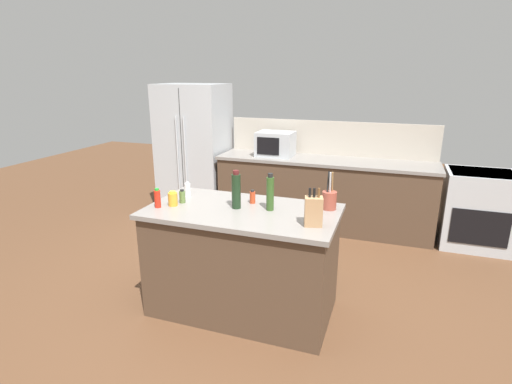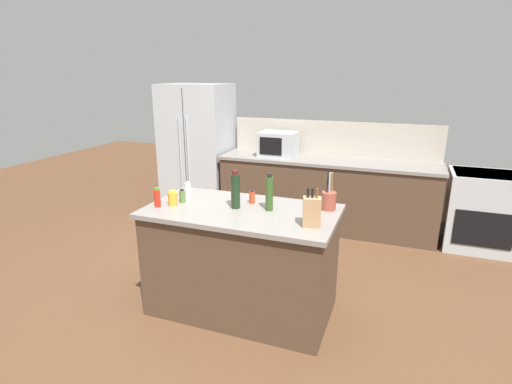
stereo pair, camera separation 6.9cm
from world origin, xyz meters
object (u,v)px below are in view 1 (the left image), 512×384
at_px(spice_jar_paprika, 253,197).
at_px(range_oven, 477,209).
at_px(spice_jar_oregano, 182,197).
at_px(knife_block, 313,211).
at_px(hot_sauce_bottle, 157,198).
at_px(refrigerator, 194,150).
at_px(utensil_crock, 329,200).
at_px(salt_shaker, 188,189).
at_px(honey_jar, 173,199).
at_px(olive_oil_bottle, 270,193).
at_px(wine_bottle, 236,191).
at_px(microwave, 275,144).

bearing_deg(spice_jar_paprika, range_oven, 43.65).
bearing_deg(spice_jar_oregano, knife_block, -7.38).
xyz_separation_m(spice_jar_paprika, hot_sauce_bottle, (-0.72, -0.37, 0.02)).
bearing_deg(refrigerator, spice_jar_paprika, -51.17).
bearing_deg(utensil_crock, spice_jar_paprika, -174.11).
height_order(range_oven, salt_shaker, salt_shaker).
bearing_deg(honey_jar, spice_jar_paprika, 24.93).
distance_m(knife_block, olive_oil_bottle, 0.46).
distance_m(wine_bottle, olive_oil_bottle, 0.28).
distance_m(honey_jar, hot_sauce_bottle, 0.13).
relative_size(range_oven, microwave, 1.90).
bearing_deg(refrigerator, range_oven, -0.78).
xyz_separation_m(utensil_crock, hot_sauce_bottle, (-1.37, -0.44, -0.00)).
xyz_separation_m(wine_bottle, olive_oil_bottle, (0.28, 0.05, -0.01)).
distance_m(refrigerator, olive_oil_bottle, 2.88).
distance_m(spice_jar_paprika, wine_bottle, 0.21).
bearing_deg(salt_shaker, microwave, 83.35).
relative_size(salt_shaker, hot_sauce_bottle, 0.78).
bearing_deg(microwave, knife_block, -66.93).
bearing_deg(hot_sauce_bottle, salt_shaker, 78.17).
relative_size(refrigerator, olive_oil_bottle, 5.99).
xyz_separation_m(spice_jar_oregano, hot_sauce_bottle, (-0.13, -0.18, 0.02)).
bearing_deg(salt_shaker, spice_jar_paprika, -0.47).
height_order(spice_jar_oregano, olive_oil_bottle, olive_oil_bottle).
xyz_separation_m(spice_jar_oregano, wine_bottle, (0.50, 0.02, 0.10)).
relative_size(spice_jar_oregano, honey_jar, 0.94).
height_order(salt_shaker, hot_sauce_bottle, hot_sauce_bottle).
relative_size(range_oven, wine_bottle, 2.84).
height_order(utensil_crock, spice_jar_oregano, utensil_crock).
xyz_separation_m(microwave, hot_sauce_bottle, (-0.31, -2.39, -0.08)).
xyz_separation_m(utensil_crock, spice_jar_oregano, (-1.23, -0.26, -0.03)).
height_order(honey_jar, hot_sauce_bottle, hot_sauce_bottle).
bearing_deg(knife_block, microwave, 97.85).
relative_size(olive_oil_bottle, hot_sauce_bottle, 1.89).
xyz_separation_m(honey_jar, spice_jar_paprika, (0.62, 0.29, -0.00)).
relative_size(knife_block, olive_oil_bottle, 0.93).
xyz_separation_m(microwave, spice_jar_paprika, (0.40, -2.02, -0.11)).
bearing_deg(olive_oil_bottle, range_oven, 48.12).
bearing_deg(spice_jar_paprika, honey_jar, -155.07).
xyz_separation_m(utensil_crock, salt_shaker, (-1.29, -0.06, -0.02)).
bearing_deg(olive_oil_bottle, utensil_crock, 22.48).
height_order(spice_jar_paprika, olive_oil_bottle, olive_oil_bottle).
xyz_separation_m(honey_jar, wine_bottle, (0.53, 0.12, 0.09)).
relative_size(range_oven, salt_shaker, 7.10).
xyz_separation_m(utensil_crock, wine_bottle, (-0.74, -0.23, 0.07)).
bearing_deg(utensil_crock, knife_block, -96.83).
height_order(refrigerator, hot_sauce_bottle, refrigerator).
relative_size(microwave, hot_sauce_bottle, 2.93).
relative_size(microwave, knife_block, 1.67).
distance_m(spice_jar_paprika, hot_sauce_bottle, 0.81).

